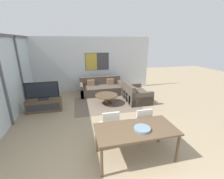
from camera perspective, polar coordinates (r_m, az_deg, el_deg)
name	(u,v)px	position (r m, az deg, el deg)	size (l,w,h in m)	color
wall_back	(89,64)	(8.08, -8.67, 9.40)	(6.65, 0.09, 2.80)	silver
window_wall_left	(1,79)	(5.47, -36.55, 3.38)	(0.07, 6.13, 2.80)	silver
area_rug	(106,104)	(6.50, -2.11, -5.38)	(2.70, 2.00, 0.01)	#706051
tv_console	(44,105)	(6.33, -24.38, -5.45)	(1.27, 0.44, 0.48)	brown
television	(42,91)	(6.14, -25.06, -0.50)	(1.18, 0.20, 0.68)	#2D2D33
sofa_main	(101,89)	(7.65, -4.11, 0.37)	(2.11, 0.97, 0.83)	#51473D
sofa_side	(135,95)	(6.81, 8.59, -2.06)	(0.97, 1.43, 0.83)	#51473D
coffee_table	(106,97)	(6.39, -2.14, -2.87)	(0.95, 0.95, 0.41)	brown
dining_table	(136,131)	(3.48, 9.07, -15.48)	(1.79, 0.86, 0.75)	brown
dining_chair_left	(110,125)	(3.99, -0.77, -13.20)	(0.46, 0.46, 0.92)	beige
dining_chair_centre	(142,121)	(4.21, 11.33, -11.85)	(0.46, 0.46, 0.92)	beige
fruit_bowl	(142,129)	(3.40, 11.44, -14.38)	(0.36, 0.36, 0.05)	slate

